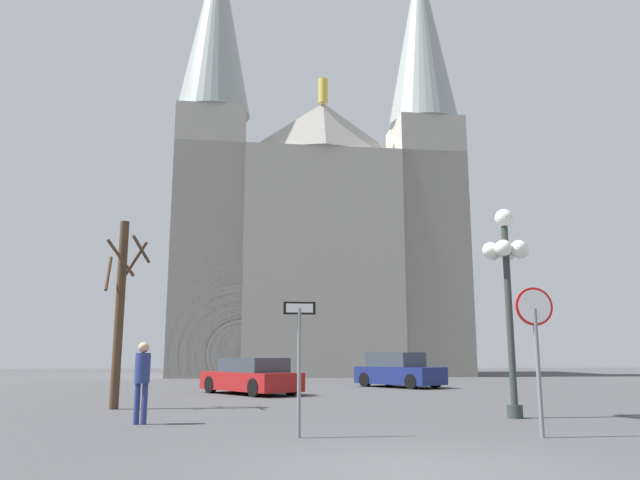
{
  "coord_description": "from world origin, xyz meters",
  "views": [
    {
      "loc": [
        -2.0,
        -7.95,
        1.44
      ],
      "look_at": [
        0.59,
        18.96,
        6.55
      ],
      "focal_mm": 34.16,
      "sensor_mm": 36.0,
      "label": 1
    }
  ],
  "objects_px": {
    "cathedral": "(316,233)",
    "bare_tree": "(120,307)",
    "street_lamp": "(507,269)",
    "parked_car_near_navy": "(398,371)",
    "pedestrian_walking": "(142,374)",
    "parked_car_far_red": "(251,377)",
    "stop_sign": "(536,333)",
    "one_way_arrow_sign": "(299,353)"
  },
  "relations": [
    {
      "from": "cathedral",
      "to": "bare_tree",
      "type": "height_order",
      "value": "cathedral"
    },
    {
      "from": "street_lamp",
      "to": "parked_car_near_navy",
      "type": "bearing_deg",
      "value": 88.51
    },
    {
      "from": "cathedral",
      "to": "pedestrian_walking",
      "type": "distance_m",
      "value": 33.17
    },
    {
      "from": "parked_car_near_navy",
      "to": "pedestrian_walking",
      "type": "bearing_deg",
      "value": -121.71
    },
    {
      "from": "parked_car_far_red",
      "to": "pedestrian_walking",
      "type": "xyz_separation_m",
      "value": [
        -2.17,
        -9.84,
        0.41
      ]
    },
    {
      "from": "bare_tree",
      "to": "parked_car_far_red",
      "type": "height_order",
      "value": "bare_tree"
    },
    {
      "from": "street_lamp",
      "to": "bare_tree",
      "type": "bearing_deg",
      "value": 161.29
    },
    {
      "from": "bare_tree",
      "to": "parked_car_near_navy",
      "type": "relative_size",
      "value": 1.19
    },
    {
      "from": "stop_sign",
      "to": "street_lamp",
      "type": "xyz_separation_m",
      "value": [
        0.9,
        3.29,
        1.65
      ]
    },
    {
      "from": "one_way_arrow_sign",
      "to": "parked_car_far_red",
      "type": "bearing_deg",
      "value": 94.81
    },
    {
      "from": "parked_car_far_red",
      "to": "street_lamp",
      "type": "bearing_deg",
      "value": -56.35
    },
    {
      "from": "one_way_arrow_sign",
      "to": "street_lamp",
      "type": "xyz_separation_m",
      "value": [
        5.19,
        2.91,
        2.01
      ]
    },
    {
      "from": "pedestrian_walking",
      "to": "parked_car_near_navy",
      "type": "bearing_deg",
      "value": 58.29
    },
    {
      "from": "one_way_arrow_sign",
      "to": "stop_sign",
      "type": "bearing_deg",
      "value": -5.04
    },
    {
      "from": "parked_car_far_red",
      "to": "bare_tree",
      "type": "bearing_deg",
      "value": -120.57
    },
    {
      "from": "cathedral",
      "to": "parked_car_far_red",
      "type": "relative_size",
      "value": 7.23
    },
    {
      "from": "stop_sign",
      "to": "street_lamp",
      "type": "relative_size",
      "value": 0.54
    },
    {
      "from": "bare_tree",
      "to": "parked_car_near_navy",
      "type": "distance_m",
      "value": 14.63
    },
    {
      "from": "street_lamp",
      "to": "parked_car_far_red",
      "type": "bearing_deg",
      "value": 123.65
    },
    {
      "from": "cathedral",
      "to": "parked_car_near_navy",
      "type": "distance_m",
      "value": 19.69
    },
    {
      "from": "cathedral",
      "to": "stop_sign",
      "type": "height_order",
      "value": "cathedral"
    },
    {
      "from": "one_way_arrow_sign",
      "to": "cathedral",
      "type": "bearing_deg",
      "value": 84.36
    },
    {
      "from": "stop_sign",
      "to": "parked_car_near_navy",
      "type": "xyz_separation_m",
      "value": [
        1.26,
        16.95,
        -1.12
      ]
    },
    {
      "from": "parked_car_far_red",
      "to": "pedestrian_walking",
      "type": "distance_m",
      "value": 10.08
    },
    {
      "from": "stop_sign",
      "to": "one_way_arrow_sign",
      "type": "height_order",
      "value": "stop_sign"
    },
    {
      "from": "parked_car_far_red",
      "to": "parked_car_near_navy",
      "type": "bearing_deg",
      "value": 33.26
    },
    {
      "from": "bare_tree",
      "to": "stop_sign",
      "type": "bearing_deg",
      "value": -36.63
    },
    {
      "from": "cathedral",
      "to": "pedestrian_walking",
      "type": "relative_size",
      "value": 19.46
    },
    {
      "from": "stop_sign",
      "to": "one_way_arrow_sign",
      "type": "relative_size",
      "value": 1.11
    },
    {
      "from": "cathedral",
      "to": "bare_tree",
      "type": "relative_size",
      "value": 6.44
    },
    {
      "from": "pedestrian_walking",
      "to": "stop_sign",
      "type": "bearing_deg",
      "value": -20.5
    },
    {
      "from": "parked_car_far_red",
      "to": "pedestrian_walking",
      "type": "height_order",
      "value": "pedestrian_walking"
    },
    {
      "from": "parked_car_near_navy",
      "to": "bare_tree",
      "type": "bearing_deg",
      "value": -134.43
    },
    {
      "from": "stop_sign",
      "to": "parked_car_near_navy",
      "type": "distance_m",
      "value": 17.04
    },
    {
      "from": "parked_car_near_navy",
      "to": "cathedral",
      "type": "bearing_deg",
      "value": 97.5
    },
    {
      "from": "stop_sign",
      "to": "bare_tree",
      "type": "height_order",
      "value": "bare_tree"
    },
    {
      "from": "cathedral",
      "to": "parked_car_far_red",
      "type": "bearing_deg",
      "value": -101.53
    },
    {
      "from": "cathedral",
      "to": "street_lamp",
      "type": "bearing_deg",
      "value": -86.49
    },
    {
      "from": "one_way_arrow_sign",
      "to": "bare_tree",
      "type": "relative_size",
      "value": 0.46
    },
    {
      "from": "pedestrian_walking",
      "to": "parked_car_far_red",
      "type": "bearing_deg",
      "value": 77.59
    },
    {
      "from": "street_lamp",
      "to": "bare_tree",
      "type": "xyz_separation_m",
      "value": [
        -9.79,
        3.31,
        -0.75
      ]
    },
    {
      "from": "one_way_arrow_sign",
      "to": "parked_car_near_navy",
      "type": "bearing_deg",
      "value": 71.5
    }
  ]
}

